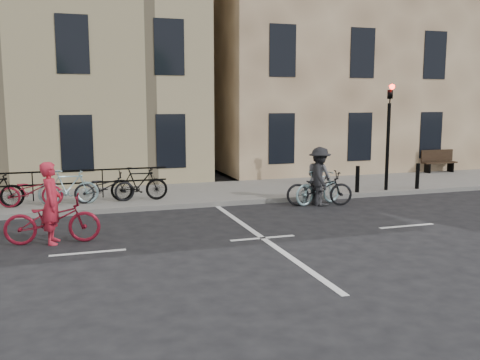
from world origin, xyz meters
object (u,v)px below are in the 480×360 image
object	(u,v)px
bench	(438,160)
cyclist_pink	(52,215)
cyclist_dark	(319,183)
cyclist_grey	(319,182)
traffic_light	(389,124)

from	to	relation	value
bench	cyclist_pink	distance (m)	17.08
cyclist_dark	bench	bearing A→B (deg)	-46.38
cyclist_pink	cyclist_grey	size ratio (longest dim) A/B	1.16
cyclist_grey	cyclist_dark	distance (m)	0.20
bench	cyclist_dark	world-z (taller)	cyclist_dark
bench	cyclist_grey	world-z (taller)	cyclist_grey
bench	cyclist_pink	world-z (taller)	cyclist_pink
bench	cyclist_dark	size ratio (longest dim) A/B	0.74
traffic_light	cyclist_grey	distance (m)	3.66
cyclist_grey	bench	bearing A→B (deg)	-76.08
traffic_light	bench	size ratio (longest dim) A/B	2.44
cyclist_grey	cyclist_dark	xyz separation A→B (m)	(-0.06, -0.18, 0.02)
bench	cyclist_dark	bearing A→B (deg)	-150.36
cyclist_grey	traffic_light	bearing A→B (deg)	-87.91
bench	cyclist_pink	xyz separation A→B (m)	(-15.72, -6.67, -0.02)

